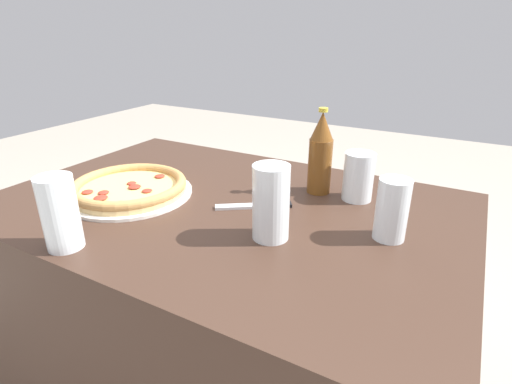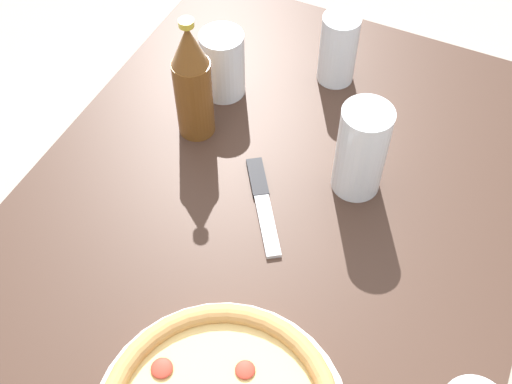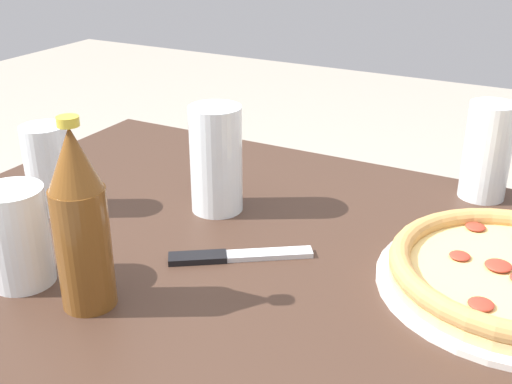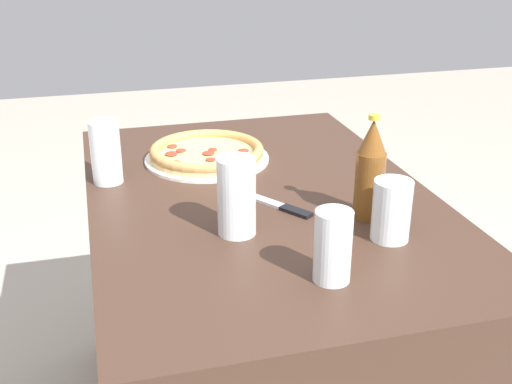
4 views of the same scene
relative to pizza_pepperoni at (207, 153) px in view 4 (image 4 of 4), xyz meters
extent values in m
cube|color=#3D281E|center=(0.24, 0.08, -0.40)|extent=(1.15, 0.76, 0.75)
cylinder|color=silver|center=(0.00, 0.00, -0.02)|extent=(0.32, 0.32, 0.01)
cylinder|color=#DBB775|center=(0.00, 0.00, -0.01)|extent=(0.29, 0.29, 0.01)
cylinder|color=#E5C170|center=(0.00, 0.00, 0.00)|extent=(0.26, 0.26, 0.00)
torus|color=tan|center=(0.00, 0.00, 0.01)|extent=(0.29, 0.29, 0.03)
ellipsoid|color=#A83323|center=(0.02, 0.00, 0.01)|extent=(0.03, 0.03, 0.01)
ellipsoid|color=#A83323|center=(0.02, 0.09, 0.01)|extent=(0.03, 0.03, 0.01)
ellipsoid|color=#A83323|center=(0.00, -0.09, 0.01)|extent=(0.03, 0.03, 0.01)
ellipsoid|color=#A83323|center=(-0.01, 0.02, 0.01)|extent=(0.02, 0.02, 0.01)
ellipsoid|color=#A83323|center=(-0.02, -0.06, 0.01)|extent=(0.03, 0.03, 0.01)
ellipsoid|color=#A83323|center=(0.06, -0.09, 0.01)|extent=(0.03, 0.03, 0.01)
ellipsoid|color=#A83323|center=(-0.06, -0.08, 0.01)|extent=(0.03, 0.03, 0.01)
ellipsoid|color=#A83323|center=(0.06, 0.00, 0.01)|extent=(0.03, 0.03, 0.01)
cylinder|color=white|center=(0.64, 0.10, 0.05)|extent=(0.07, 0.07, 0.13)
cylinder|color=maroon|center=(0.64, 0.10, 0.02)|extent=(0.05, 0.05, 0.08)
cylinder|color=white|center=(0.42, -0.02, 0.06)|extent=(0.08, 0.08, 0.16)
cylinder|color=beige|center=(0.42, -0.02, 0.05)|extent=(0.06, 0.06, 0.13)
cylinder|color=white|center=(0.52, 0.26, 0.04)|extent=(0.08, 0.08, 0.12)
cylinder|color=#F4A323|center=(0.52, 0.26, 0.02)|extent=(0.06, 0.06, 0.08)
cylinder|color=white|center=(0.08, -0.25, 0.06)|extent=(0.07, 0.07, 0.15)
cylinder|color=#935123|center=(0.08, -0.25, 0.02)|extent=(0.06, 0.06, 0.08)
cylinder|color=brown|center=(0.42, 0.26, 0.05)|extent=(0.06, 0.06, 0.14)
cone|color=brown|center=(0.42, 0.26, 0.16)|extent=(0.06, 0.06, 0.07)
cylinder|color=gold|center=(0.42, 0.26, 0.20)|extent=(0.02, 0.02, 0.01)
cube|color=black|center=(0.36, 0.12, -0.02)|extent=(0.08, 0.06, 0.01)
cube|color=silver|center=(0.29, 0.07, -0.02)|extent=(0.10, 0.08, 0.01)
camera|label=1|loc=(0.75, -0.67, 0.39)|focal=28.00mm
camera|label=2|loc=(-0.21, -0.15, 0.77)|focal=45.00mm
camera|label=3|loc=(-0.04, 0.71, 0.40)|focal=45.00mm
camera|label=4|loc=(1.53, -0.28, 0.56)|focal=45.00mm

